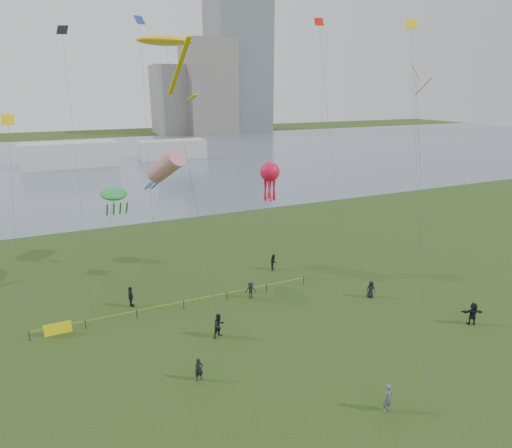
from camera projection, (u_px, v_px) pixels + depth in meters
name	position (u px, v px, depth m)	size (l,w,h in m)	color
ground_plane	(319.00, 382.00, 27.93)	(400.00, 400.00, 0.00)	#203711
lake	(119.00, 161.00, 114.95)	(400.00, 120.00, 0.08)	slate
building_mid	(208.00, 88.00, 181.14)	(20.00, 20.00, 38.00)	slate
building_low	(173.00, 100.00, 182.41)	(16.00, 18.00, 28.00)	gray
pavilion_left	(70.00, 155.00, 105.02)	(22.00, 8.00, 6.00)	silver
pavilion_right	(172.00, 149.00, 117.92)	(18.00, 7.00, 5.00)	silver
fence	(110.00, 318.00, 34.71)	(24.07, 0.07, 1.05)	black
kite_flyer	(388.00, 398.00, 25.21)	(0.66, 0.43, 1.81)	#5A5B62
spectator_a	(219.00, 326.00, 32.83)	(0.94, 0.73, 1.94)	black
spectator_b	(251.00, 290.00, 39.03)	(1.01, 0.58, 1.57)	black
spectator_c	(131.00, 297.00, 37.44)	(1.11, 0.46, 1.89)	black
spectator_d	(371.00, 289.00, 39.19)	(0.78, 0.51, 1.60)	black
spectator_e	(473.00, 314.00, 34.62)	(1.76, 0.56, 1.90)	black
spectator_f	(199.00, 370.00, 27.95)	(0.58, 0.38, 1.59)	black
spectator_g	(274.00, 262.00, 45.28)	(0.82, 0.64, 1.68)	black
kite_stingray	(165.00, 42.00, 36.63)	(4.86, 10.00, 22.66)	#3F3F42
kite_windsock	(166.00, 166.00, 43.19)	(6.87, 8.14, 12.85)	#3F3F42
kite_creature	(114.00, 194.00, 38.36)	(4.54, 8.88, 9.77)	#3F3F42
kite_octopus	(270.00, 173.00, 42.11)	(4.38, 7.23, 11.53)	#3F3F42
kite_delta	(418.00, 91.00, 33.09)	(9.17, 13.82, 20.10)	#3F3F42
small_kites	(194.00, 40.00, 36.73)	(31.42, 14.52, 9.32)	black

